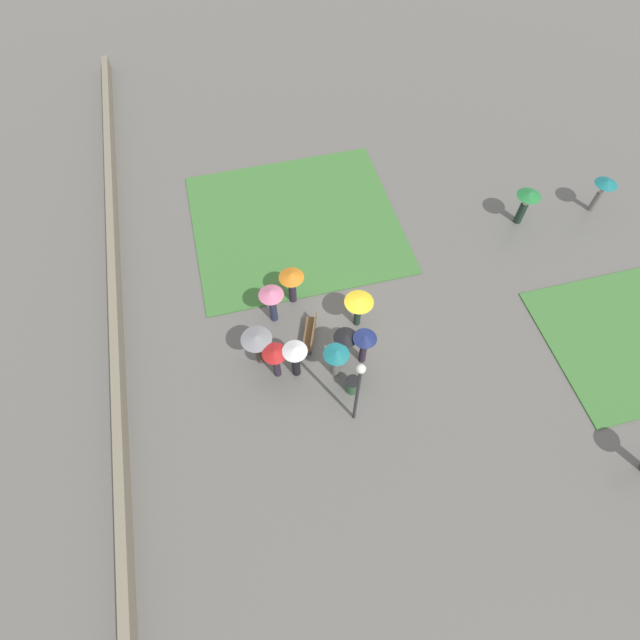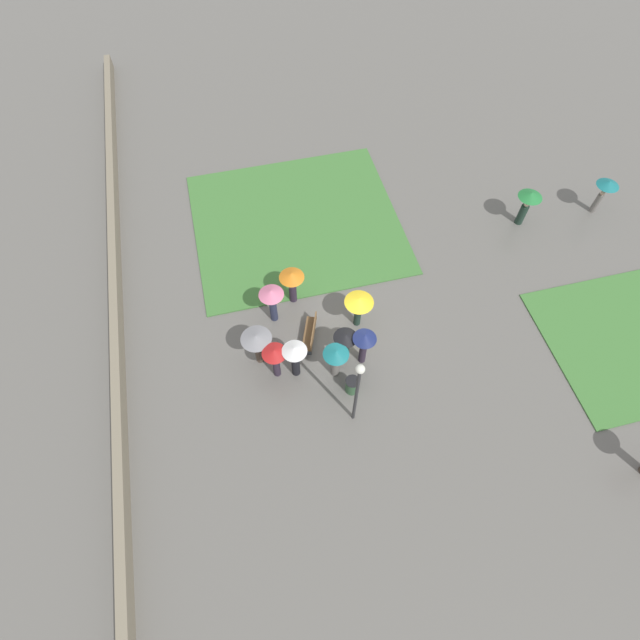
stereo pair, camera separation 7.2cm
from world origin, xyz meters
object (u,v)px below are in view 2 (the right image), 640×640
at_px(trash_bin, 352,385).
at_px(crowd_person_black, 345,343).
at_px(crowd_person_teal, 336,357).
at_px(crowd_person_red, 275,357).
at_px(crowd_person_pink, 272,298).
at_px(crowd_person_yellow, 359,304).
at_px(park_bench, 311,333).
at_px(crowd_person_orange, 292,280).
at_px(lamp_post, 358,387).
at_px(lone_walker_far_path, 605,189).
at_px(crowd_person_grey, 257,342).
at_px(crowd_person_white, 295,356).
at_px(crowd_person_navy, 364,342).
at_px(lone_walker_mid_plaza, 528,201).

xyz_separation_m(trash_bin, crowd_person_black, (-1.48, 0.09, 0.73)).
xyz_separation_m(crowd_person_teal, crowd_person_red, (-0.53, -2.23, 0.03)).
bearing_deg(crowd_person_pink, crowd_person_black, -92.88).
xyz_separation_m(crowd_person_red, crowd_person_pink, (-2.60, 0.38, 0.10)).
bearing_deg(crowd_person_yellow, trash_bin, 65.74).
distance_m(park_bench, crowd_person_teal, 2.05).
height_order(crowd_person_red, crowd_person_orange, crowd_person_red).
relative_size(park_bench, crowd_person_pink, 0.83).
bearing_deg(crowd_person_teal, lamp_post, 178.09).
relative_size(crowd_person_orange, lone_walker_far_path, 0.98).
height_order(park_bench, lone_walker_far_path, lone_walker_far_path).
height_order(lamp_post, crowd_person_black, lamp_post).
distance_m(crowd_person_grey, crowd_person_white, 1.58).
relative_size(crowd_person_yellow, crowd_person_navy, 0.92).
distance_m(crowd_person_yellow, crowd_person_navy, 1.77).
bearing_deg(crowd_person_white, lamp_post, 178.79).
xyz_separation_m(crowd_person_yellow, crowd_person_black, (1.44, -0.96, -0.31)).
relative_size(crowd_person_red, lone_walker_far_path, 1.00).
height_order(lamp_post, crowd_person_grey, lamp_post).
bearing_deg(crowd_person_teal, crowd_person_grey, 57.17).
bearing_deg(lone_walker_far_path, lamp_post, 111.20).
bearing_deg(crowd_person_orange, crowd_person_grey, -102.57).
height_order(crowd_person_grey, crowd_person_white, crowd_person_white).
bearing_deg(crowd_person_grey, crowd_person_yellow, -0.52).
distance_m(crowd_person_teal, crowd_person_orange, 3.99).
distance_m(crowd_person_teal, crowd_person_pink, 3.63).
distance_m(trash_bin, crowd_person_pink, 4.72).
bearing_deg(crowd_person_yellow, crowd_person_orange, -42.47).
bearing_deg(trash_bin, lone_walker_mid_plaza, 122.78).
xyz_separation_m(park_bench, trash_bin, (2.61, 1.01, -0.07)).
xyz_separation_m(crowd_person_navy, crowd_person_white, (-0.08, -2.69, -0.07)).
bearing_deg(crowd_person_orange, lamp_post, -55.86).
bearing_deg(lone_walker_far_path, crowd_person_teal, 104.48).
distance_m(crowd_person_red, crowd_person_pink, 2.63).
xyz_separation_m(crowd_person_pink, crowd_person_white, (2.73, 0.36, -0.10)).
distance_m(crowd_person_teal, crowd_person_yellow, 2.54).
bearing_deg(crowd_person_orange, crowd_person_red, -88.13).
bearing_deg(trash_bin, crowd_person_pink, -150.08).
bearing_deg(crowd_person_navy, park_bench, -126.06).
distance_m(crowd_person_white, lone_walker_mid_plaza, 13.34).
bearing_deg(crowd_person_yellow, crowd_person_white, 24.68).
xyz_separation_m(crowd_person_pink, crowd_person_navy, (2.81, 3.04, -0.03)).
bearing_deg(trash_bin, crowd_person_navy, 147.21).
relative_size(crowd_person_black, lone_walker_far_path, 0.93).
bearing_deg(lamp_post, crowd_person_yellow, 162.13).
bearing_deg(lamp_post, crowd_person_grey, -137.81).
distance_m(park_bench, lamp_post, 4.41).
xyz_separation_m(crowd_person_black, crowd_person_orange, (-3.27, -1.40, 0.24)).
distance_m(crowd_person_pink, crowd_person_navy, 4.14).
distance_m(crowd_person_teal, crowd_person_navy, 1.24).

